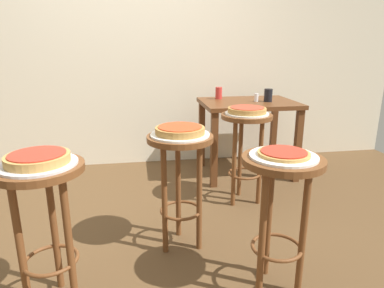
# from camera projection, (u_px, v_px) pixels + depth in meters

# --- Properties ---
(ground_plane) EXTENTS (6.00, 6.00, 0.00)m
(ground_plane) POSITION_uv_depth(u_px,v_px,m) (141.00, 236.00, 2.41)
(ground_plane) COLOR brown
(back_wall) EXTENTS (6.00, 0.10, 3.00)m
(back_wall) POSITION_uv_depth(u_px,v_px,m) (131.00, 24.00, 3.55)
(back_wall) COLOR beige
(back_wall) RESTS_ON ground_plane
(stool_foreground) EXTENTS (0.41, 0.41, 0.76)m
(stool_foreground) POSITION_uv_depth(u_px,v_px,m) (280.00, 194.00, 1.74)
(stool_foreground) COLOR brown
(stool_foreground) RESTS_ON ground_plane
(serving_plate_foreground) EXTENTS (0.34, 0.34, 0.01)m
(serving_plate_foreground) POSITION_uv_depth(u_px,v_px,m) (283.00, 156.00, 1.69)
(serving_plate_foreground) COLOR white
(serving_plate_foreground) RESTS_ON stool_foreground
(pizza_foreground) EXTENTS (0.26, 0.26, 0.02)m
(pizza_foreground) POSITION_uv_depth(u_px,v_px,m) (283.00, 153.00, 1.68)
(pizza_foreground) COLOR tan
(pizza_foreground) RESTS_ON serving_plate_foreground
(stool_middle) EXTENTS (0.41, 0.41, 0.76)m
(stool_middle) POSITION_uv_depth(u_px,v_px,m) (43.00, 203.00, 1.63)
(stool_middle) COLOR brown
(stool_middle) RESTS_ON ground_plane
(serving_plate_middle) EXTENTS (0.35, 0.35, 0.01)m
(serving_plate_middle) POSITION_uv_depth(u_px,v_px,m) (38.00, 164.00, 1.58)
(serving_plate_middle) COLOR silver
(serving_plate_middle) RESTS_ON stool_middle
(pizza_middle) EXTENTS (0.29, 0.29, 0.05)m
(pizza_middle) POSITION_uv_depth(u_px,v_px,m) (37.00, 158.00, 1.57)
(pizza_middle) COLOR tan
(pizza_middle) RESTS_ON serving_plate_middle
(stool_leftside) EXTENTS (0.41, 0.41, 0.76)m
(stool_leftside) POSITION_uv_depth(u_px,v_px,m) (180.00, 165.00, 2.15)
(stool_leftside) COLOR brown
(stool_leftside) RESTS_ON ground_plane
(serving_plate_leftside) EXTENTS (0.36, 0.36, 0.01)m
(serving_plate_leftside) POSITION_uv_depth(u_px,v_px,m) (180.00, 135.00, 2.10)
(serving_plate_leftside) COLOR white
(serving_plate_leftside) RESTS_ON stool_leftside
(pizza_leftside) EXTENTS (0.30, 0.30, 0.05)m
(pizza_leftside) POSITION_uv_depth(u_px,v_px,m) (180.00, 130.00, 2.09)
(pizza_leftside) COLOR #B78442
(pizza_leftside) RESTS_ON serving_plate_leftside
(stool_rear) EXTENTS (0.41, 0.41, 0.76)m
(stool_rear) POSITION_uv_depth(u_px,v_px,m) (245.00, 138.00, 2.79)
(stool_rear) COLOR brown
(stool_rear) RESTS_ON ground_plane
(serving_plate_rear) EXTENTS (0.35, 0.35, 0.01)m
(serving_plate_rear) POSITION_uv_depth(u_px,v_px,m) (247.00, 113.00, 2.74)
(serving_plate_rear) COLOR white
(serving_plate_rear) RESTS_ON stool_rear
(pizza_rear) EXTENTS (0.31, 0.31, 0.05)m
(pizza_rear) POSITION_uv_depth(u_px,v_px,m) (247.00, 110.00, 2.73)
(pizza_rear) COLOR #B78442
(pizza_rear) RESTS_ON serving_plate_rear
(dining_table) EXTENTS (0.92, 0.69, 0.75)m
(dining_table) POSITION_uv_depth(u_px,v_px,m) (248.00, 114.00, 3.42)
(dining_table) COLOR #5B3319
(dining_table) RESTS_ON ground_plane
(cup_near_edge) EXTENTS (0.08, 0.08, 0.13)m
(cup_near_edge) POSITION_uv_depth(u_px,v_px,m) (268.00, 95.00, 3.34)
(cup_near_edge) COLOR black
(cup_near_edge) RESTS_ON dining_table
(cup_far_edge) EXTENTS (0.07, 0.07, 0.12)m
(cup_far_edge) POSITION_uv_depth(u_px,v_px,m) (218.00, 93.00, 3.51)
(cup_far_edge) COLOR red
(cup_far_edge) RESTS_ON dining_table
(condiment_shaker) EXTENTS (0.04, 0.04, 0.08)m
(condiment_shaker) POSITION_uv_depth(u_px,v_px,m) (256.00, 98.00, 3.35)
(condiment_shaker) COLOR white
(condiment_shaker) RESTS_ON dining_table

